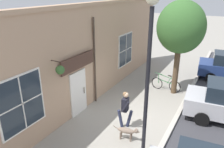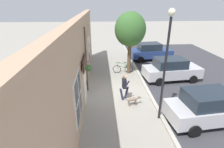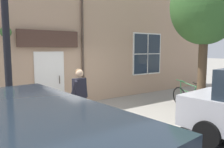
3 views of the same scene
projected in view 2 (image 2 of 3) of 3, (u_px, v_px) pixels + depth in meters
ground_plane at (119, 94)px, 11.61m from camera, size 90.00×90.00×0.00m
curb_and_road at (204, 92)px, 11.95m from camera, size 10.10×28.00×0.12m
storefront_facade at (81, 60)px, 10.51m from camera, size 0.95×18.00×4.95m
pedestrian_walking at (124, 85)px, 10.69m from camera, size 0.63×0.55×1.66m
dog_on_leash at (133, 99)px, 10.28m from camera, size 1.08×0.34×0.61m
street_tree_by_curb at (130, 31)px, 13.80m from camera, size 2.46×2.28×5.05m
leaning_bicycle at (123, 69)px, 15.02m from camera, size 1.74×0.18×1.00m
parked_car_nearest_curb at (209, 107)px, 8.66m from camera, size 4.45×2.26×1.75m
parked_car_mid_block at (171, 69)px, 13.47m from camera, size 4.45×2.26×1.75m
parked_car_far_end at (150, 51)px, 18.27m from camera, size 4.45×2.26×1.75m
street_lamp at (167, 54)px, 7.92m from camera, size 0.32×0.32×5.48m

